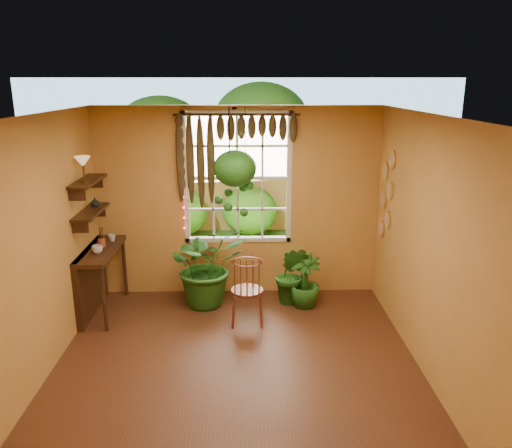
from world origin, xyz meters
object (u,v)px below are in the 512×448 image
Objects in this scene: counter_ledge at (94,273)px; potted_plant_mid at (292,275)px; windsor_chair at (247,300)px; potted_plant_left at (207,265)px; hanging_basket at (235,172)px.

potted_plant_mid is at bearing 4.44° from counter_ledge.
potted_plant_left is at bearing 133.42° from windsor_chair.
hanging_basket is (1.88, 0.29, 1.30)m from counter_ledge.
potted_plant_left is at bearing 179.17° from potted_plant_mid.
potted_plant_mid is 1.62m from hanging_basket.
potted_plant_mid is (0.63, 0.58, 0.11)m from windsor_chair.
potted_plant_left is 1.35× the size of potted_plant_mid.
potted_plant_left reaches higher than counter_ledge.
potted_plant_mid is (1.17, -0.02, -0.15)m from potted_plant_left.
hanging_basket is at bearing 8.80° from counter_ledge.
windsor_chair is at bearing -77.28° from hanging_basket.
hanging_basket is at bearing 173.76° from potted_plant_mid.
counter_ledge is 1.50m from potted_plant_left.
counter_ledge is 2.08m from windsor_chair.
counter_ledge is 1.41× the size of potted_plant_mid.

